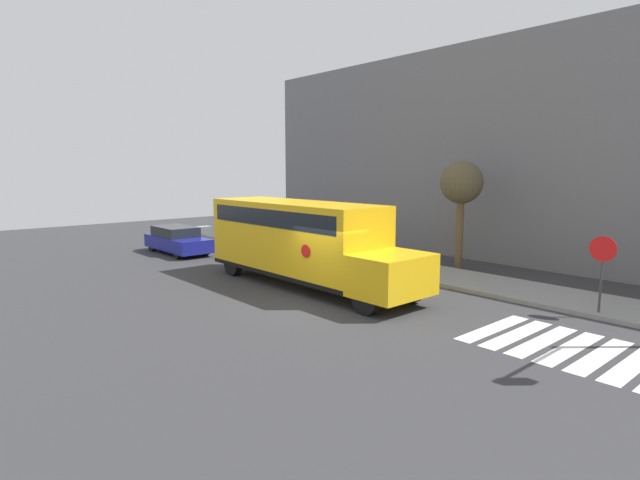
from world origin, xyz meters
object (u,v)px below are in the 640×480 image
(stop_sign, at_px, (602,263))
(school_bus, at_px, (301,238))
(tree_near_sidewalk, at_px, (461,185))
(parked_car, at_px, (177,240))

(stop_sign, bearing_deg, school_bus, -156.66)
(school_bus, relative_size, tree_near_sidewalk, 2.07)
(school_bus, relative_size, parked_car, 2.14)
(stop_sign, height_order, tree_near_sidewalk, tree_near_sidewalk)
(stop_sign, distance_m, tree_near_sidewalk, 8.05)
(school_bus, xyz_separation_m, stop_sign, (9.28, 4.00, -0.15))
(school_bus, xyz_separation_m, tree_near_sidewalk, (2.23, 7.30, 1.93))
(school_bus, height_order, tree_near_sidewalk, tree_near_sidewalk)
(parked_car, height_order, stop_sign, stop_sign)
(stop_sign, bearing_deg, parked_car, -167.29)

